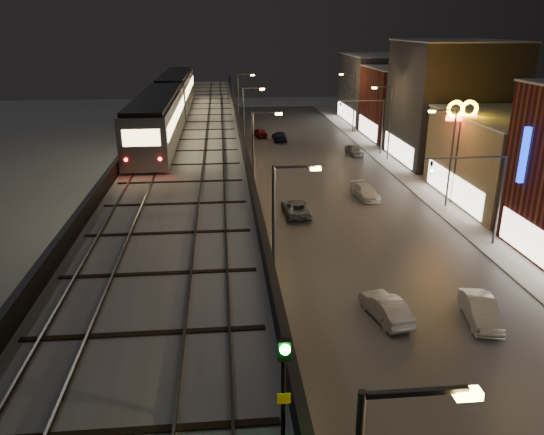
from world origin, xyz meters
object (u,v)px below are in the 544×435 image
car_near_white (385,308)px  car_onc_red (354,150)px  car_far_white (260,133)px  subway_train (169,102)px  car_mid_silver (296,208)px  car_onc_silver (480,311)px  car_onc_white (365,192)px  car_mid_dark (279,137)px  rail_signal (284,370)px

car_near_white → car_onc_red: (7.88, 39.54, -0.03)m
car_near_white → car_far_white: 52.59m
car_near_white → subway_train: bearing=-74.7°
car_mid_silver → car_onc_silver: (7.87, -18.66, 0.06)m
car_far_white → car_onc_white: bearing=91.4°
subway_train → car_mid_dark: size_ratio=8.80×
car_onc_white → car_onc_red: 17.95m
car_onc_silver → car_onc_red: (2.68, 40.41, -0.04)m
car_near_white → car_mid_silver: 18.00m
car_onc_silver → car_onc_white: car_onc_silver is taller
car_far_white → car_onc_white: size_ratio=0.85×
rail_signal → car_mid_silver: size_ratio=0.59×
subway_train → car_onc_white: 21.43m
car_onc_silver → car_near_white: bearing=-179.2°
subway_train → car_onc_red: 25.80m
car_near_white → car_mid_silver: bearing=-92.4°
car_mid_dark → car_onc_silver: size_ratio=1.06×
car_mid_silver → car_onc_white: car_mid_silver is taller
car_mid_dark → car_onc_white: size_ratio=1.03×
rail_signal → car_near_white: 19.27m
car_far_white → car_onc_red: bearing=117.7°
subway_train → car_onc_red: size_ratio=10.26×
rail_signal → car_far_white: 68.90m
rail_signal → car_mid_dark: bearing=83.8°
car_mid_dark → car_far_white: (-2.62, 3.19, -0.02)m
car_near_white → car_far_white: size_ratio=1.12×
car_mid_silver → car_far_white: size_ratio=1.24×
car_near_white → car_onc_silver: bearing=159.6°
car_near_white → car_far_white: bearing=-97.4°
subway_train → car_near_white: size_ratio=9.50×
car_mid_silver → car_mid_dark: 31.56m
car_onc_silver → car_onc_white: bearing=101.7°
car_far_white → car_onc_white: (7.93, -30.60, 0.00)m
subway_train → car_mid_silver: 17.61m
car_near_white → car_mid_dark: 49.30m
subway_train → car_onc_silver: subway_train is taller
car_far_white → car_mid_dark: bearing=116.2°
car_mid_silver → car_mid_dark: size_ratio=1.03×
car_mid_silver → rail_signal: bearing=79.2°
car_onc_silver → rail_signal: bearing=-120.5°
rail_signal → car_onc_silver: (12.91, 14.94, -7.86)m
car_near_white → car_onc_white: 22.38m
car_mid_dark → car_onc_red: (8.56, -9.75, 0.00)m
car_near_white → car_far_white: (-3.30, 52.49, -0.05)m
rail_signal → car_onc_red: rail_signal is taller
car_mid_silver → car_onc_red: bearing=-118.2°
rail_signal → car_mid_dark: size_ratio=0.61×
rail_signal → car_onc_white: (12.35, 37.70, -7.92)m
car_mid_silver → car_onc_silver: size_ratio=1.09×
rail_signal → car_mid_dark: 65.96m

